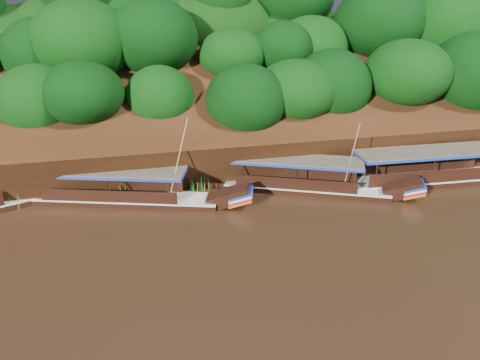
{
  "coord_description": "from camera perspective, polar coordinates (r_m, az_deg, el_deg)",
  "views": [
    {
      "loc": [
        -11.17,
        -22.11,
        14.22
      ],
      "look_at": [
        -4.38,
        7.0,
        1.66
      ],
      "focal_mm": 35.0,
      "sensor_mm": 36.0,
      "label": 1
    }
  ],
  "objects": [
    {
      "name": "reeds",
      "position": [
        35.12,
        -0.75,
        0.46
      ],
      "size": [
        50.61,
        2.59,
        2.16
      ],
      "color": "#1F6619",
      "rests_on": "ground"
    },
    {
      "name": "boat_2",
      "position": [
        33.52,
        -12.55,
        -1.86
      ],
      "size": [
        15.34,
        6.51,
        6.63
      ],
      "rotation": [
        0.0,
        0.0,
        -0.3
      ],
      "color": "black",
      "rests_on": "ground"
    },
    {
      "name": "ground",
      "position": [
        28.56,
        11.94,
        -7.62
      ],
      "size": [
        160.0,
        160.0,
        0.0
      ],
      "primitive_type": "plane",
      "color": "black",
      "rests_on": "ground"
    },
    {
      "name": "riverbank",
      "position": [
        47.82,
        0.83,
        7.85
      ],
      "size": [
        120.0,
        30.06,
        19.4
      ],
      "color": "#321B0B",
      "rests_on": "ground"
    },
    {
      "name": "boat_1",
      "position": [
        34.92,
        9.31,
        -0.55
      ],
      "size": [
        13.9,
        7.58,
        6.22
      ],
      "rotation": [
        0.0,
        0.0,
        -0.41
      ],
      "color": "black",
      "rests_on": "ground"
    },
    {
      "name": "boat_0",
      "position": [
        39.44,
        23.64,
        0.61
      ],
      "size": [
        16.63,
        3.24,
        6.13
      ],
      "rotation": [
        0.0,
        0.0,
        -0.04
      ],
      "color": "black",
      "rests_on": "ground"
    }
  ]
}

